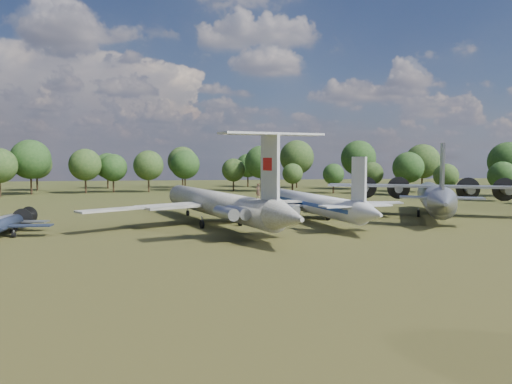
{
  "coord_description": "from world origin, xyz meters",
  "views": [
    {
      "loc": [
        -0.24,
        -73.64,
        10.23
      ],
      "look_at": [
        10.64,
        0.29,
        5.0
      ],
      "focal_mm": 35.0,
      "sensor_mm": 36.0,
      "label": 1
    }
  ],
  "objects": [
    {
      "name": "tu104_jet",
      "position": [
        20.26,
        4.57,
        2.18
      ],
      "size": [
        39.81,
        48.61,
        4.35
      ],
      "primitive_type": null,
      "rotation": [
        0.0,
        0.0,
        0.18
      ],
      "color": "silver",
      "rests_on": "ground"
    },
    {
      "name": "person_on_il62",
      "position": [
        8.95,
        -12.9,
        6.06
      ],
      "size": [
        0.82,
        0.72,
        1.9
      ],
      "primitive_type": "imported",
      "rotation": [
        0.0,
        0.0,
        3.61
      ],
      "color": "#8D6247",
      "rests_on": "il62_airliner"
    },
    {
      "name": "ground",
      "position": [
        0.0,
        0.0,
        0.0
      ],
      "size": [
        300.0,
        300.0,
        0.0
      ],
      "primitive_type": "plane",
      "color": "#273B13",
      "rests_on": "ground"
    },
    {
      "name": "an12_transport",
      "position": [
        42.55,
        6.47,
        2.67
      ],
      "size": [
        49.56,
        51.75,
        5.34
      ],
      "primitive_type": null,
      "rotation": [
        0.0,
        0.0,
        -0.41
      ],
      "color": "#A0A2A7",
      "rests_on": "ground"
    },
    {
      "name": "small_prop_west",
      "position": [
        -23.1,
        -6.58,
        1.19
      ],
      "size": [
        12.51,
        16.69,
        2.39
      ],
      "primitive_type": null,
      "rotation": [
        0.0,
        0.0,
        -0.04
      ],
      "color": "black",
      "rests_on": "ground"
    },
    {
      "name": "small_prop_northwest",
      "position": [
        -24.51,
        -1.13,
        1.12
      ],
      "size": [
        13.7,
        17.01,
        2.24
      ],
      "primitive_type": null,
      "rotation": [
        0.0,
        0.0,
        -0.17
      ],
      "color": "#ABAEB4",
      "rests_on": "ground"
    },
    {
      "name": "il62_airliner",
      "position": [
        4.69,
        0.76,
        2.55
      ],
      "size": [
        53.79,
        61.68,
        5.11
      ],
      "primitive_type": null,
      "rotation": [
        0.0,
        0.0,
        0.3
      ],
      "color": "#BBBBB6",
      "rests_on": "ground"
    }
  ]
}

